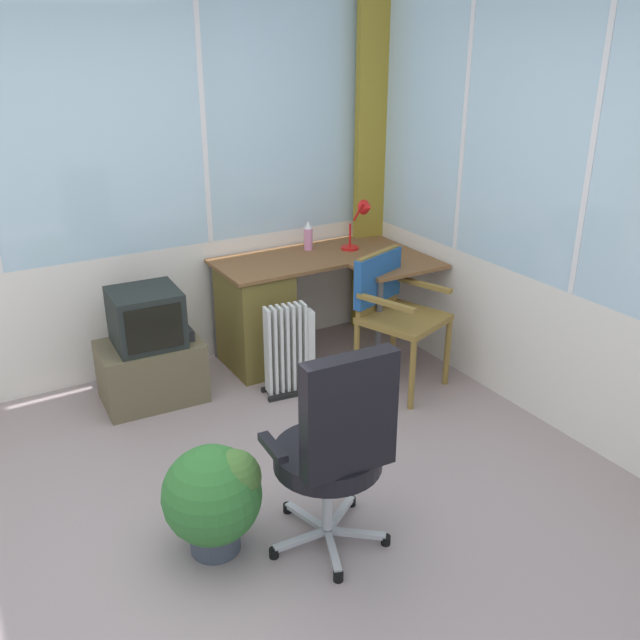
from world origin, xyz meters
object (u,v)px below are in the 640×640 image
desk_lamp (363,217)px  potted_plant (215,495)px  desk (265,310)px  tv_on_stand (150,352)px  wooden_armchair (390,300)px  spray_bottle (308,236)px  space_heater (290,349)px  tv_remote (389,255)px  office_chair (337,443)px

desk_lamp → potted_plant: (-1.85, -1.61, -0.70)m
desk → tv_on_stand: size_ratio=1.87×
desk_lamp → wooden_armchair: bearing=-106.7°
desk → wooden_armchair: (0.60, -0.67, 0.18)m
wooden_armchair → tv_on_stand: size_ratio=1.20×
wooden_armchair → spray_bottle: bearing=101.1°
spray_bottle → wooden_armchair: size_ratio=0.24×
spray_bottle → desk_lamp: bearing=-29.5°
wooden_armchair → space_heater: 0.74m
desk_lamp → tv_on_stand: bearing=-177.8°
spray_bottle → potted_plant: bearing=-129.7°
space_heater → potted_plant: 1.55m
desk_lamp → tv_remote: (0.07, -0.25, -0.23)m
office_chair → space_heater: (0.53, 1.46, -0.27)m
spray_bottle → wooden_armchair: bearing=-78.9°
space_heater → potted_plant: bearing=-130.6°
spray_bottle → office_chair: (-1.03, -2.09, -0.28)m
spray_bottle → wooden_armchair: spray_bottle is taller
tv_remote → office_chair: 2.20m
desk → desk_lamp: (0.79, -0.04, 0.59)m
tv_remote → space_heater: tv_remote is taller
tv_on_stand → potted_plant: (-0.18, -1.55, -0.04)m
tv_remote → potted_plant: bearing=-126.3°
desk_lamp → space_heater: size_ratio=0.60×
wooden_armchair → potted_plant: bearing=-149.3°
tv_remote → tv_on_stand: (-1.73, 0.18, -0.43)m
tv_remote → tv_on_stand: bearing=-167.7°
wooden_armchair → tv_on_stand: 1.60m
spray_bottle → space_heater: bearing=-128.1°
desk_lamp → potted_plant: 2.55m
tv_remote → space_heater: bearing=-150.2°
desk_lamp → space_heater: 1.17m
space_heater → tv_remote: bearing=11.5°
tv_remote → office_chair: office_chair is taller
tv_remote → wooden_armchair: 0.49m
tv_remote → spray_bottle: spray_bottle is taller
desk → tv_on_stand: 0.89m
desk → office_chair: 2.03m
tv_remote → spray_bottle: bearing=151.5°
space_heater → potted_plant: (-1.01, -1.18, -0.02)m
tv_remote → desk_lamp: bearing=124.0°
tv_on_stand → office_chair: bearing=-81.0°
wooden_armchair → tv_on_stand: bearing=159.3°
wooden_armchair → office_chair: office_chair is taller
wooden_armchair → space_heater: wooden_armchair is taller
tv_remote → potted_plant: (-1.92, -1.36, -0.47)m
tv_remote → office_chair: bearing=-113.0°
potted_plant → space_heater: bearing=49.4°
desk → desk_lamp: size_ratio=3.79×
tv_remote → desk: bearing=179.5°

